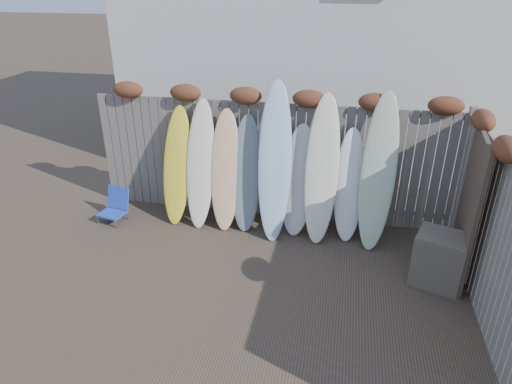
% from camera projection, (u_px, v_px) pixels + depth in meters
% --- Properties ---
extents(ground, '(80.00, 80.00, 0.00)m').
position_uv_depth(ground, '(238.00, 300.00, 5.96)').
color(ground, '#493A2D').
extents(back_fence, '(6.05, 0.28, 2.24)m').
position_uv_depth(back_fence, '(274.00, 151.00, 7.54)').
color(back_fence, slate).
rests_on(back_fence, ground).
extents(right_fence, '(0.28, 4.40, 2.24)m').
position_uv_depth(right_fence, '(499.00, 240.00, 5.14)').
color(right_fence, slate).
rests_on(right_fence, ground).
extents(house, '(8.50, 5.50, 6.33)m').
position_uv_depth(house, '(325.00, 4.00, 10.19)').
color(house, silver).
rests_on(house, ground).
extents(beach_chair, '(0.50, 0.52, 0.56)m').
position_uv_depth(beach_chair, '(115.00, 206.00, 7.79)').
color(beach_chair, '#224BAE').
rests_on(beach_chair, ground).
extents(wooden_crate, '(0.78, 0.72, 0.75)m').
position_uv_depth(wooden_crate, '(439.00, 259.00, 6.14)').
color(wooden_crate, '#463C34').
rests_on(wooden_crate, ground).
extents(lattice_panel, '(0.21, 1.36, 2.04)m').
position_uv_depth(lattice_panel, '(469.00, 208.00, 6.09)').
color(lattice_panel, '#392C23').
rests_on(lattice_panel, ground).
extents(surfboard_0, '(0.51, 0.70, 1.92)m').
position_uv_depth(surfboard_0, '(177.00, 166.00, 7.56)').
color(surfboard_0, yellow).
rests_on(surfboard_0, ground).
extents(surfboard_1, '(0.48, 0.73, 2.05)m').
position_uv_depth(surfboard_1, '(201.00, 164.00, 7.45)').
color(surfboard_1, white).
rests_on(surfboard_1, ground).
extents(surfboard_2, '(0.55, 0.73, 1.92)m').
position_uv_depth(surfboard_2, '(225.00, 170.00, 7.39)').
color(surfboard_2, '#E4AE88').
rests_on(surfboard_2, ground).
extents(surfboard_3, '(0.54, 0.69, 1.84)m').
position_uv_depth(surfboard_3, '(246.00, 174.00, 7.37)').
color(surfboard_3, slate).
rests_on(surfboard_3, ground).
extents(surfboard_4, '(0.60, 0.89, 2.41)m').
position_uv_depth(surfboard_4, '(275.00, 162.00, 7.06)').
color(surfboard_4, '#A6C1E7').
rests_on(surfboard_4, ground).
extents(surfboard_5, '(0.58, 0.66, 1.74)m').
position_uv_depth(surfboard_5, '(298.00, 180.00, 7.25)').
color(surfboard_5, silver).
rests_on(surfboard_5, ground).
extents(surfboard_6, '(0.52, 0.79, 2.24)m').
position_uv_depth(surfboard_6, '(322.00, 170.00, 7.01)').
color(surfboard_6, '#EFE7CD').
rests_on(surfboard_6, ground).
extents(surfboard_7, '(0.49, 0.64, 1.73)m').
position_uv_depth(surfboard_7, '(349.00, 185.00, 7.10)').
color(surfboard_7, white).
rests_on(surfboard_7, ground).
extents(surfboard_8, '(0.59, 0.86, 2.32)m').
position_uv_depth(surfboard_8, '(378.00, 172.00, 6.82)').
color(surfboard_8, '#B4C8A6').
rests_on(surfboard_8, ground).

